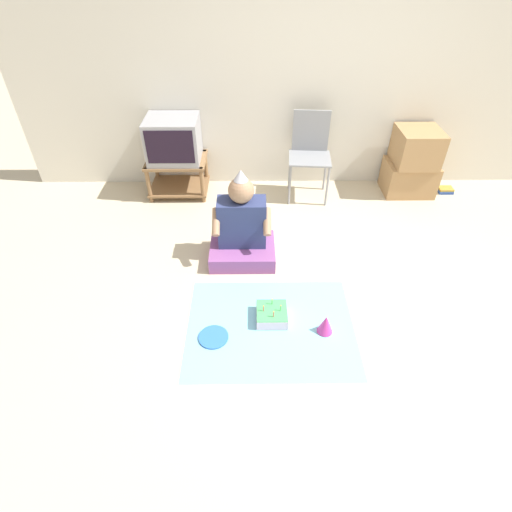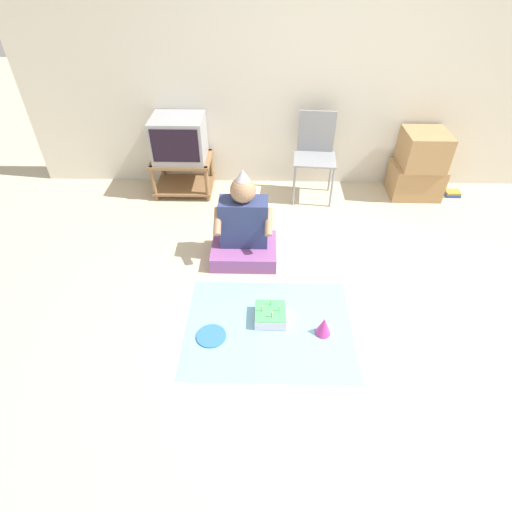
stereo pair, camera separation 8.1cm
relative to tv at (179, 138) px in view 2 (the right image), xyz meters
The scene contains 12 objects.
ground_plane 2.57m from the tv, 51.62° to the right, with size 16.00×16.00×0.00m, color beige.
wall_back 1.70m from the tv, ahead, with size 6.40×0.06×2.55m.
tv_stand 0.38m from the tv, 90.00° to the right, with size 0.63×0.48×0.40m.
tv is the anchor object (origin of this frame).
folding_chair 1.42m from the tv, ahead, with size 0.46×0.41×0.89m.
cardboard_box_stack 2.56m from the tv, ahead, with size 0.53×0.45×0.71m.
book_pile 3.05m from the tv, ahead, with size 0.16×0.13×0.05m.
person_seated 1.40m from the tv, 58.01° to the right, with size 0.57×0.46×0.85m.
party_cloth 2.29m from the tv, 64.74° to the right, with size 1.24×0.97×0.01m.
birthday_cake 2.22m from the tv, 63.57° to the right, with size 0.23×0.23×0.15m.
party_hat_blue 2.50m from the tv, 56.82° to the right, with size 0.12×0.12×0.15m.
paper_plate 2.24m from the tv, 75.98° to the right, with size 0.22×0.22×0.01m.
Camera 2 is at (-0.65, -2.01, 2.29)m, focal length 28.00 mm.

